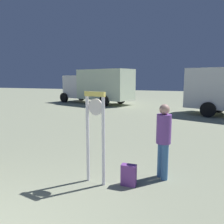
# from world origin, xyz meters

# --- Properties ---
(standing_clock) EXTENTS (0.50, 0.18, 2.02)m
(standing_clock) POSITION_xyz_m (0.84, 2.86, 1.23)
(standing_clock) COLOR white
(standing_clock) RESTS_ON ground_plane
(person_near_clock) EXTENTS (0.33, 0.33, 1.72)m
(person_near_clock) POSITION_xyz_m (2.20, 3.57, 0.96)
(person_near_clock) COLOR teal
(person_near_clock) RESTS_ON ground_plane
(backpack) EXTENTS (0.32, 0.21, 0.46)m
(backpack) POSITION_xyz_m (1.56, 2.97, 0.23)
(backpack) COLOR #773F93
(backpack) RESTS_ON ground_plane
(box_truck_far) EXTENTS (7.40, 4.46, 3.04)m
(box_truck_far) POSITION_xyz_m (-5.18, 17.22, 1.66)
(box_truck_far) COLOR silver
(box_truck_far) RESTS_ON ground_plane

